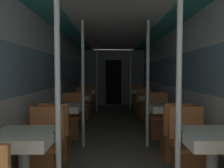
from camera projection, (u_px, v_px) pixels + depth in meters
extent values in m
cube|color=silver|center=(59.00, 82.00, 4.98)|extent=(0.05, 10.09, 2.24)
cube|color=#7A9EB7|center=(59.00, 72.00, 4.97)|extent=(0.03, 9.28, 0.66)
cube|color=silver|center=(170.00, 82.00, 4.98)|extent=(0.05, 10.09, 2.24)
cube|color=#7A9EB7|center=(170.00, 72.00, 4.97)|extent=(0.03, 9.28, 0.66)
cube|color=silver|center=(115.00, 30.00, 4.92)|extent=(2.54, 10.09, 0.04)
cube|color=teal|center=(68.00, 31.00, 4.92)|extent=(0.46, 9.69, 0.03)
cube|color=teal|center=(161.00, 31.00, 4.92)|extent=(0.46, 9.69, 0.03)
cube|color=slate|center=(113.00, 78.00, 8.86)|extent=(2.49, 0.08, 2.24)
cube|color=black|center=(113.00, 82.00, 8.83)|extent=(0.64, 0.01, 1.79)
cube|color=#93704C|center=(23.00, 133.00, 2.09)|extent=(0.53, 0.53, 0.02)
cube|color=white|center=(23.00, 138.00, 2.09)|extent=(0.57, 0.57, 0.11)
cube|color=#9C5B31|center=(43.00, 164.00, 2.66)|extent=(0.37, 0.37, 0.41)
cube|color=#D17A42|center=(42.00, 145.00, 2.65)|extent=(0.44, 0.44, 0.05)
cube|color=#D17A42|center=(47.00, 123.00, 2.84)|extent=(0.44, 0.04, 0.42)
cylinder|color=silver|center=(58.00, 94.00, 2.07)|extent=(0.05, 0.05, 2.24)
cylinder|color=#4C4C51|center=(65.00, 146.00, 3.92)|extent=(0.36, 0.36, 0.01)
cylinder|color=#B7B7BC|center=(65.00, 126.00, 3.90)|extent=(0.10, 0.10, 0.71)
cube|color=#93704C|center=(64.00, 105.00, 3.88)|extent=(0.53, 0.53, 0.02)
cube|color=white|center=(64.00, 108.00, 3.88)|extent=(0.57, 0.57, 0.11)
cube|color=#9C5B31|center=(57.00, 145.00, 3.35)|extent=(0.37, 0.37, 0.41)
cube|color=#D17A42|center=(57.00, 130.00, 3.34)|extent=(0.44, 0.44, 0.05)
cube|color=#D17A42|center=(53.00, 118.00, 3.13)|extent=(0.44, 0.04, 0.42)
cube|color=#9C5B31|center=(70.00, 127.00, 4.46)|extent=(0.37, 0.37, 0.41)
cube|color=#D17A42|center=(70.00, 116.00, 4.45)|extent=(0.44, 0.44, 0.05)
cube|color=#D17A42|center=(72.00, 103.00, 4.63)|extent=(0.44, 0.04, 0.42)
cylinder|color=silver|center=(83.00, 84.00, 3.86)|extent=(0.05, 0.05, 2.24)
cylinder|color=#4C4C51|center=(80.00, 123.00, 5.71)|extent=(0.36, 0.36, 0.01)
cylinder|color=#B7B7BC|center=(79.00, 109.00, 5.69)|extent=(0.10, 0.10, 0.71)
cube|color=#93704C|center=(79.00, 95.00, 5.67)|extent=(0.53, 0.53, 0.02)
cube|color=white|center=(79.00, 97.00, 5.68)|extent=(0.57, 0.57, 0.11)
cube|color=#9C5B31|center=(76.00, 120.00, 5.15)|extent=(0.37, 0.37, 0.41)
cube|color=#D17A42|center=(76.00, 110.00, 5.14)|extent=(0.44, 0.44, 0.05)
cube|color=#D17A42|center=(74.00, 102.00, 4.93)|extent=(0.44, 0.04, 0.42)
cube|color=#9C5B31|center=(82.00, 112.00, 6.25)|extent=(0.37, 0.37, 0.41)
cube|color=#D17A42|center=(82.00, 104.00, 6.24)|extent=(0.44, 0.44, 0.05)
cube|color=#D17A42|center=(83.00, 95.00, 6.43)|extent=(0.44, 0.04, 0.42)
cylinder|color=#4C4C51|center=(87.00, 111.00, 7.51)|extent=(0.36, 0.36, 0.01)
cylinder|color=#B7B7BC|center=(87.00, 100.00, 7.49)|extent=(0.10, 0.10, 0.71)
cube|color=#93704C|center=(87.00, 90.00, 7.47)|extent=(0.53, 0.53, 0.02)
cube|color=white|center=(87.00, 91.00, 7.47)|extent=(0.57, 0.57, 0.11)
cube|color=#9C5B31|center=(85.00, 108.00, 6.94)|extent=(0.37, 0.37, 0.41)
cube|color=#D17A42|center=(85.00, 101.00, 6.93)|extent=(0.44, 0.44, 0.05)
cube|color=#D17A42|center=(84.00, 94.00, 6.72)|extent=(0.44, 0.04, 0.42)
cube|color=#9C5B31|center=(89.00, 103.00, 8.05)|extent=(0.37, 0.37, 0.41)
cube|color=#D17A42|center=(89.00, 97.00, 8.04)|extent=(0.44, 0.44, 0.05)
cube|color=#D17A42|center=(89.00, 90.00, 8.22)|extent=(0.44, 0.04, 0.42)
cylinder|color=silver|center=(97.00, 79.00, 7.45)|extent=(0.05, 0.05, 2.24)
cube|color=#93704C|center=(213.00, 133.00, 2.09)|extent=(0.53, 0.53, 0.02)
cube|color=white|center=(213.00, 138.00, 2.09)|extent=(0.57, 0.57, 0.11)
cube|color=#9C5B31|center=(191.00, 164.00, 2.67)|extent=(0.37, 0.37, 0.41)
cube|color=#D17A42|center=(191.00, 145.00, 2.65)|extent=(0.44, 0.44, 0.05)
cube|color=#D17A42|center=(186.00, 123.00, 2.84)|extent=(0.44, 0.04, 0.42)
cylinder|color=silver|center=(179.00, 94.00, 2.07)|extent=(0.05, 0.05, 2.24)
cylinder|color=#4C4C51|center=(166.00, 146.00, 3.92)|extent=(0.36, 0.36, 0.01)
cylinder|color=#B7B7BC|center=(166.00, 126.00, 3.90)|extent=(0.10, 0.10, 0.71)
cube|color=#93704C|center=(166.00, 105.00, 3.88)|extent=(0.53, 0.53, 0.02)
cube|color=white|center=(166.00, 108.00, 3.88)|extent=(0.57, 0.57, 0.11)
cube|color=#9C5B31|center=(175.00, 145.00, 3.36)|extent=(0.37, 0.37, 0.41)
cube|color=#D17A42|center=(175.00, 130.00, 3.34)|extent=(0.44, 0.44, 0.05)
cube|color=#D17A42|center=(179.00, 118.00, 3.13)|extent=(0.44, 0.04, 0.42)
cube|color=#9C5B31|center=(159.00, 127.00, 4.46)|extent=(0.37, 0.37, 0.41)
cube|color=#D17A42|center=(159.00, 116.00, 4.45)|extent=(0.44, 0.44, 0.05)
cube|color=#D17A42|center=(157.00, 103.00, 4.64)|extent=(0.44, 0.04, 0.42)
cylinder|color=silver|center=(148.00, 84.00, 3.86)|extent=(0.05, 0.05, 2.24)
cylinder|color=#4C4C51|center=(149.00, 123.00, 5.71)|extent=(0.36, 0.36, 0.01)
cylinder|color=#B7B7BC|center=(149.00, 109.00, 5.69)|extent=(0.10, 0.10, 0.71)
cube|color=#93704C|center=(149.00, 95.00, 5.67)|extent=(0.53, 0.53, 0.02)
cube|color=white|center=(149.00, 97.00, 5.68)|extent=(0.57, 0.57, 0.11)
cube|color=#9C5B31|center=(153.00, 120.00, 5.15)|extent=(0.37, 0.37, 0.41)
cube|color=#D17A42|center=(153.00, 110.00, 5.14)|extent=(0.44, 0.44, 0.05)
cube|color=#D17A42|center=(155.00, 102.00, 4.93)|extent=(0.44, 0.04, 0.42)
cube|color=#9C5B31|center=(146.00, 112.00, 6.25)|extent=(0.37, 0.37, 0.41)
cube|color=#D17A42|center=(146.00, 104.00, 6.24)|extent=(0.44, 0.44, 0.05)
cube|color=#D17A42|center=(145.00, 95.00, 6.43)|extent=(0.44, 0.04, 0.42)
cylinder|color=#4C4C51|center=(140.00, 111.00, 7.51)|extent=(0.36, 0.36, 0.01)
cylinder|color=#B7B7BC|center=(140.00, 100.00, 7.49)|extent=(0.10, 0.10, 0.71)
cube|color=#93704C|center=(140.00, 90.00, 7.47)|extent=(0.53, 0.53, 0.02)
cube|color=white|center=(140.00, 91.00, 7.47)|extent=(0.57, 0.57, 0.11)
cube|color=#9C5B31|center=(142.00, 108.00, 6.94)|extent=(0.37, 0.37, 0.41)
cube|color=#D17A42|center=(142.00, 101.00, 6.93)|extent=(0.44, 0.44, 0.05)
cube|color=#D17A42|center=(143.00, 94.00, 6.72)|extent=(0.44, 0.04, 0.42)
cube|color=#9C5B31|center=(138.00, 103.00, 8.05)|extent=(0.37, 0.37, 0.41)
cube|color=#D17A42|center=(138.00, 97.00, 8.04)|extent=(0.44, 0.44, 0.05)
cube|color=#D17A42|center=(137.00, 90.00, 8.22)|extent=(0.44, 0.04, 0.42)
cylinder|color=silver|center=(130.00, 79.00, 7.45)|extent=(0.05, 0.05, 2.24)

